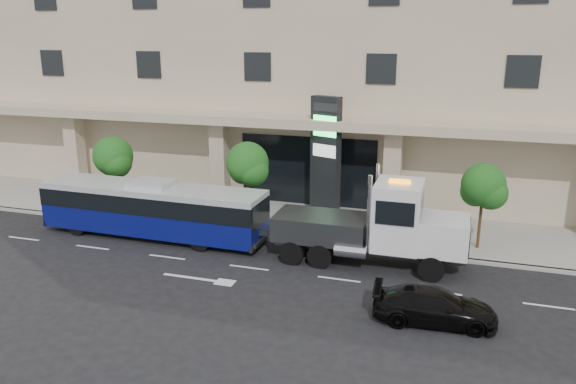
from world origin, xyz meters
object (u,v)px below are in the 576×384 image
at_px(city_bus, 153,208).
at_px(black_sedan, 435,306).
at_px(tow_truck, 378,227).
at_px(signage_pylon, 325,157).

xyz_separation_m(city_bus, black_sedan, (13.89, -4.70, -0.86)).
bearing_deg(tow_truck, signage_pylon, 123.49).
bearing_deg(city_bus, signage_pylon, 36.62).
distance_m(city_bus, signage_pylon, 9.38).
height_order(city_bus, black_sedan, city_bus).
relative_size(tow_truck, black_sedan, 2.20).
relative_size(city_bus, signage_pylon, 1.76).
bearing_deg(signage_pylon, city_bus, -123.88).
height_order(tow_truck, black_sedan, tow_truck).
distance_m(black_sedan, signage_pylon, 12.27).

